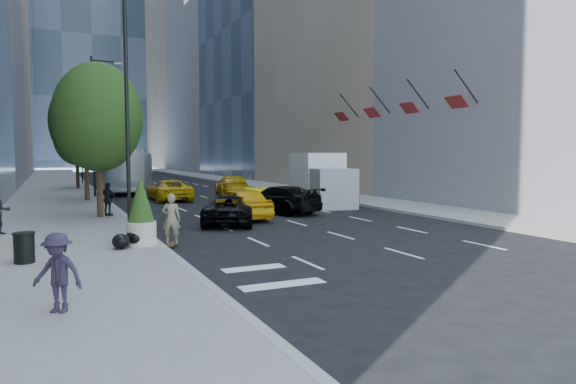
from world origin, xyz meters
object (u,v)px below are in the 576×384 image
planter_shrub (141,211)px  black_sedan_mercedes (278,199)px  city_bus (130,170)px  box_truck (320,178)px  black_sedan_lincoln (230,210)px  skateboarder (171,222)px  trash_can (24,248)px

planter_shrub → black_sedan_mercedes: bearing=42.3°
city_bus → box_truck: size_ratio=1.81×
city_bus → planter_shrub: 27.87m
black_sedan_lincoln → box_truck: 10.33m
black_sedan_mercedes → city_bus: bearing=-98.7°
skateboarder → box_truck: (11.80, 11.05, 0.79)m
skateboarder → black_sedan_mercedes: bearing=-112.4°
black_sedan_lincoln → planter_shrub: bearing=67.7°
black_sedan_lincoln → planter_shrub: planter_shrub is taller
skateboarder → city_bus: size_ratio=0.13×
black_sedan_lincoln → planter_shrub: size_ratio=1.99×
black_sedan_lincoln → box_truck: size_ratio=0.66×
city_bus → trash_can: (-6.87, -29.26, -1.24)m
city_bus → box_truck: (9.40, -16.69, -0.14)m
black_sedan_mercedes → planter_shrub: planter_shrub is taller
box_truck → planter_shrub: bearing=-129.1°
planter_shrub → trash_can: bearing=-155.3°
black_sedan_mercedes → planter_shrub: size_ratio=2.17×
skateboarder → box_truck: bearing=-115.4°
planter_shrub → skateboarder: bearing=-4.4°
black_sedan_mercedes → planter_shrub: 11.41m
black_sedan_mercedes → black_sedan_lincoln: bearing=15.7°
box_truck → skateboarder: bearing=-126.5°
city_bus → planter_shrub: bearing=-84.7°
skateboarder → box_truck: box_truck is taller
black_sedan_lincoln → trash_can: 10.27m
skateboarder → trash_can: 4.73m
black_sedan_lincoln → city_bus: (-1.27, 22.99, 1.15)m
box_truck → planter_shrub: size_ratio=3.01×
skateboarder → black_sedan_mercedes: 10.74m
black_sedan_mercedes → city_bus: 20.65m
black_sedan_mercedes → skateboarder: bearing=23.3°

